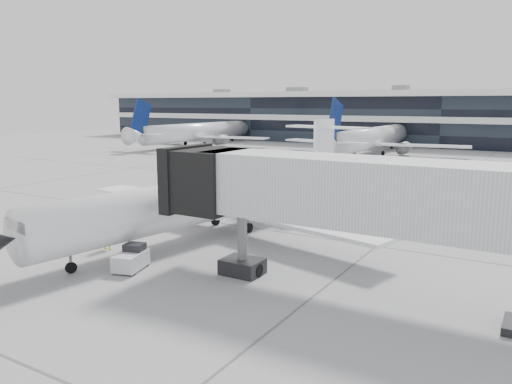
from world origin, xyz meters
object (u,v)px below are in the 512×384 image
Objects in this scene: jet_bridge at (389,196)px; regional_jet at (219,196)px; ramp_worker at (107,233)px; baggage_tug at (131,259)px.

regional_jet is at bearing 154.51° from jet_bridge.
baggage_tug is at bearing 145.83° from ramp_worker.
ramp_worker is at bearing -178.28° from jet_bridge.
ramp_worker is at bearing 137.17° from baggage_tug.
jet_bridge reaches higher than baggage_tug.
ramp_worker is at bearing -107.10° from regional_jet.
jet_bridge is at bearing -15.87° from regional_jet.
jet_bridge is at bearing 173.84° from ramp_worker.
jet_bridge is 17.20m from ramp_worker.
baggage_tug is at bearing -77.46° from regional_jet.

